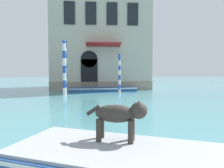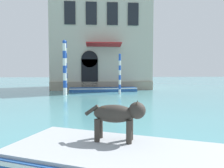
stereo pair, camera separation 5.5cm
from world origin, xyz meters
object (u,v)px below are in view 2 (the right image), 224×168
Objects in this scene: dog_on_deck at (118,114)px; mooring_pole_2 at (66,67)px; mooring_pole_1 at (120,74)px; boat_foreground at (162,167)px; boat_moored_near_palazzo at (103,89)px; mooring_pole_0 at (65,67)px.

mooring_pole_2 is at bearing 117.30° from dog_on_deck.
mooring_pole_2 is at bearing 166.98° from mooring_pole_1.
boat_foreground is at bearing -31.63° from dog_on_deck.
boat_moored_near_palazzo is at bearing 117.68° from mooring_pole_1.
boat_foreground is 1.33m from dog_on_deck.
dog_on_deck is 0.29× the size of mooring_pole_0.
mooring_pole_2 is at bearing -160.62° from boat_moored_near_palazzo.
dog_on_deck is (-0.71, 0.78, 0.81)m from boat_foreground.
mooring_pole_1 is 0.74× the size of mooring_pole_2.
mooring_pole_1 is at bearing -66.02° from boat_moored_near_palazzo.
mooring_pole_0 reaches higher than mooring_pole_1.
boat_moored_near_palazzo is at bearing 115.08° from boat_foreground.
boat_foreground is 1.91× the size of mooring_pole_1.
dog_on_deck is 0.28× the size of mooring_pole_2.
boat_foreground is 5.08× the size of dog_on_deck.
dog_on_deck is at bearing -78.01° from mooring_pole_0.
boat_foreground is 16.64m from boat_moored_near_palazzo.
boat_foreground is at bearing -75.90° from mooring_pole_0.
boat_moored_near_palazzo is at bearing 40.62° from mooring_pole_0.
mooring_pole_1 is 4.67m from mooring_pole_2.
boat_moored_near_palazzo is (-0.32, 16.63, -0.09)m from boat_foreground.
mooring_pole_1 reaches higher than dog_on_deck.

